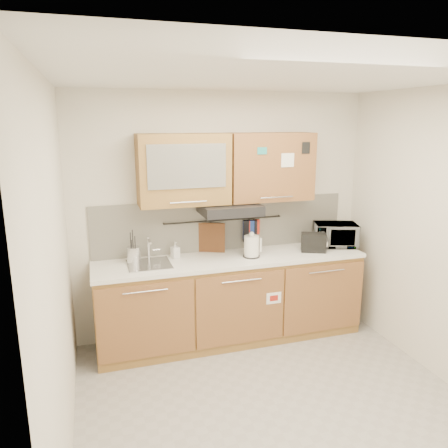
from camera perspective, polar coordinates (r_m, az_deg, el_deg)
floor at (r=3.96m, az=6.71°, el=-22.37°), size 3.20×3.20×0.00m
ceiling at (r=3.22m, az=8.04°, el=18.51°), size 3.20×3.20×0.00m
wall_back at (r=4.72m, az=-0.16°, el=1.13°), size 3.20×0.00×3.20m
wall_left at (r=3.10m, az=-20.99°, el=-6.51°), size 0.00×3.00×3.00m
base_cabinet at (r=4.72m, az=0.95°, el=-10.31°), size 2.80×0.64×0.88m
countertop at (r=4.54m, az=0.98°, el=-4.61°), size 2.82×0.62×0.04m
backsplash at (r=4.74m, az=-0.12°, el=-0.08°), size 2.80×0.02×0.56m
upper_cabinets at (r=4.47m, az=0.44°, el=7.32°), size 1.82×0.37×0.70m
range_hood at (r=4.47m, az=0.77°, el=1.98°), size 0.60×0.46×0.10m
sink at (r=4.38m, az=-9.76°, el=-5.18°), size 0.42×0.40×0.26m
utensil_rail at (r=4.69m, az=0.02°, el=0.53°), size 1.30×0.02×0.02m
utensil_crock at (r=4.42m, az=-11.71°, el=-3.96°), size 0.14×0.14×0.34m
kettle at (r=4.53m, az=3.62°, el=-3.00°), size 0.19×0.17×0.27m
toaster at (r=4.81m, az=11.62°, el=-2.36°), size 0.30×0.25×0.20m
microwave at (r=5.07m, az=14.33°, el=-1.36°), size 0.54×0.44×0.26m
soap_bottle at (r=4.53m, az=-6.40°, el=-3.37°), size 0.10×0.10×0.17m
cutting_board at (r=4.68m, az=-1.71°, el=-2.09°), size 0.28×0.14×0.37m
oven_mitt at (r=4.79m, az=3.23°, el=-0.74°), size 0.13×0.08×0.21m
dark_pouch at (r=4.80m, az=3.42°, el=-0.92°), size 0.16×0.07×0.24m
pot_holder at (r=4.81m, az=3.94°, el=-0.43°), size 0.14×0.05×0.16m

